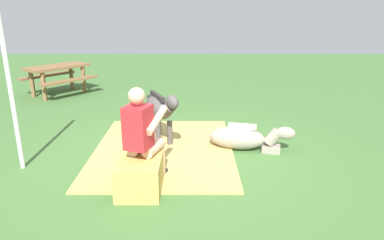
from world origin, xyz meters
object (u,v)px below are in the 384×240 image
Objects in this scene: tent_pole_left at (11,91)px; picnic_bench at (57,72)px; person_seated at (143,133)px; hay_bale at (140,175)px; pony_standing at (159,109)px; pony_lying at (243,138)px.

picnic_bench is (4.29, 1.02, -0.53)m from tent_pole_left.
picnic_bench is at bearing 13.36° from tent_pole_left.
person_seated reaches higher than picnic_bench.
hay_bale is 0.52m from person_seated.
tent_pole_left reaches higher than pony_standing.
pony_standing is (1.46, -0.07, -0.12)m from person_seated.
picnic_bench is at bearing 30.45° from person_seated.
person_seated is (0.15, -0.04, 0.49)m from hay_bale.
hay_bale is 2.07m from tent_pole_left.
person_seated is at bearing 177.30° from pony_standing.
tent_pole_left is at bearing 117.82° from pony_standing.
picnic_bench is at bearing 29.36° from hay_bale.
tent_pole_left is at bearing 70.03° from hay_bale.
pony_standing is at bearing -3.70° from hay_bale.
pony_standing is 1.42m from pony_lying.
pony_lying is at bearing -102.36° from pony_standing.
hay_bale is 0.32× the size of tent_pole_left.
pony_lying is at bearing -50.27° from person_seated.
tent_pole_left is (-0.69, 3.20, 0.91)m from pony_lying.
hay_bale is 1.66m from pony_standing.
pony_standing is (1.62, -0.10, 0.37)m from hay_bale.
picnic_bench is at bearing 40.98° from pony_standing.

